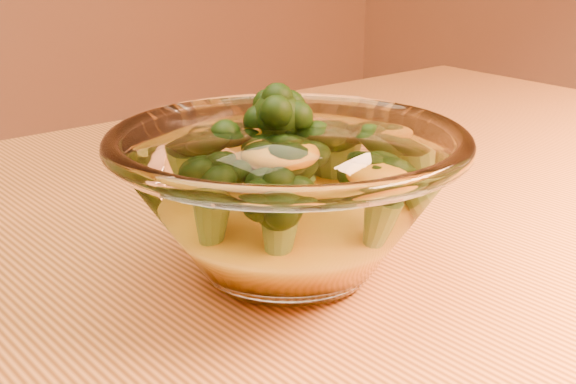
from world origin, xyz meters
The scene contains 4 objects.
table centered at (0.00, 0.00, 0.65)m, with size 1.20×0.80×0.75m.
glass_bowl centered at (-0.04, -0.03, 0.80)m, with size 0.22×0.22×0.10m.
cheese_sauce centered at (-0.04, -0.03, 0.78)m, with size 0.12×0.12×0.03m, color #FF9C15.
broccoli_heap centered at (-0.03, -0.02, 0.82)m, with size 0.14×0.15×0.08m.
Camera 1 is at (-0.33, -0.38, 0.96)m, focal length 50.00 mm.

